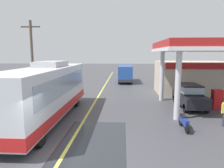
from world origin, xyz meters
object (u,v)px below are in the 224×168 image
(car_at_pump, at_px, (189,95))
(minibus_opposing_lane, at_px, (125,72))
(motorcycle_parked_forecourt, at_px, (184,121))
(coach_bus_main, at_px, (47,93))

(car_at_pump, bearing_deg, minibus_opposing_lane, 109.04)
(minibus_opposing_lane, xyz_separation_m, motorcycle_parked_forecourt, (3.14, -19.14, -1.03))
(car_at_pump, distance_m, motorcycle_parked_forecourt, 5.19)
(minibus_opposing_lane, bearing_deg, car_at_pump, -70.96)
(motorcycle_parked_forecourt, bearing_deg, minibus_opposing_lane, 99.31)
(coach_bus_main, height_order, car_at_pump, coach_bus_main)
(car_at_pump, distance_m, minibus_opposing_lane, 15.13)
(coach_bus_main, distance_m, minibus_opposing_lane, 18.54)
(coach_bus_main, bearing_deg, car_at_pump, 19.24)
(car_at_pump, height_order, minibus_opposing_lane, minibus_opposing_lane)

